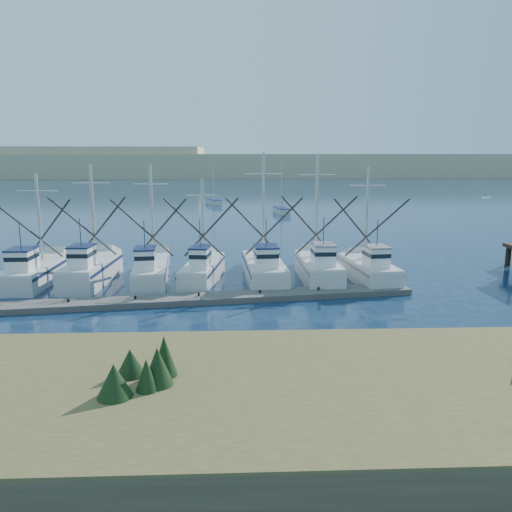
# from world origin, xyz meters

# --- Properties ---
(ground) EXTENTS (500.00, 500.00, 0.00)m
(ground) POSITION_xyz_m (0.00, 0.00, 0.00)
(ground) COLOR #0B1E32
(ground) RESTS_ON ground
(shore_bank) EXTENTS (40.00, 10.00, 1.60)m
(shore_bank) POSITION_xyz_m (-8.00, -10.00, 0.80)
(shore_bank) COLOR #4C422D
(shore_bank) RESTS_ON ground
(floating_dock) EXTENTS (28.51, 5.73, 0.38)m
(floating_dock) POSITION_xyz_m (-7.04, 5.27, 0.19)
(floating_dock) COLOR #5E5A54
(floating_dock) RESTS_ON ground
(dune_ridge) EXTENTS (360.00, 60.00, 10.00)m
(dune_ridge) POSITION_xyz_m (0.00, 210.00, 5.00)
(dune_ridge) COLOR tan
(dune_ridge) RESTS_ON ground
(trawler_fleet) EXTENTS (27.62, 8.52, 9.48)m
(trawler_fleet) POSITION_xyz_m (-7.18, 10.25, 0.96)
(trawler_fleet) COLOR silver
(trawler_fleet) RESTS_ON ground
(sailboat_near) EXTENTS (2.50, 5.34, 8.10)m
(sailboat_near) POSITION_xyz_m (2.83, 55.10, 0.50)
(sailboat_near) COLOR silver
(sailboat_near) RESTS_ON ground
(sailboat_far) EXTENTS (3.36, 6.29, 8.10)m
(sailboat_far) POSITION_xyz_m (-8.90, 71.43, 0.50)
(sailboat_far) COLOR silver
(sailboat_far) RESTS_ON ground
(flying_gull) EXTENTS (1.11, 0.20, 0.20)m
(flying_gull) POSITION_xyz_m (12.52, 8.16, 6.35)
(flying_gull) COLOR white
(flying_gull) RESTS_ON ground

